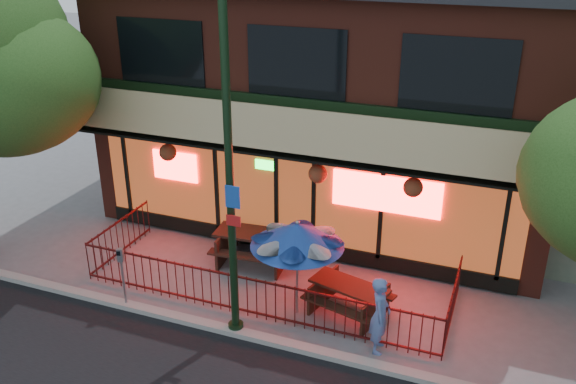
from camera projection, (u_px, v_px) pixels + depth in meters
name	position (u px, v px, depth m)	size (l,w,h in m)	color
ground	(244.00, 321.00, 13.24)	(80.00, 80.00, 0.00)	gray
curb	(234.00, 331.00, 12.79)	(80.00, 0.25, 0.12)	#999993
restaurant_building	(343.00, 66.00, 17.65)	(12.96, 9.49, 8.05)	maroon
patio_fence	(253.00, 284.00, 13.42)	(8.44, 2.62, 1.00)	#48100F
street_light	(230.00, 196.00, 11.63)	(0.43, 0.32, 7.00)	black
picnic_table_left	(255.00, 243.00, 15.33)	(2.10, 1.68, 0.84)	#3C1E16
picnic_table_right	(349.00, 294.00, 13.32)	(1.98, 1.69, 0.73)	#3A1F14
patio_umbrella	(297.00, 235.00, 12.74)	(2.00, 1.99, 2.28)	gray
pedestrian	(380.00, 315.00, 12.02)	(0.61, 0.40, 1.66)	#5872B0
parking_meter_near	(122.00, 268.00, 13.32)	(0.16, 0.15, 1.49)	#94959C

